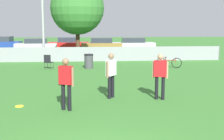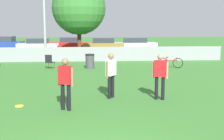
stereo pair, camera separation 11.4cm
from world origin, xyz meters
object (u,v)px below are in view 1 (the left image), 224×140
(parked_car_blue, at_px, (2,43))
(parked_car_silver, at_px, (36,45))
(player_defender_red, at_px, (160,73))
(parked_car_red, at_px, (69,44))
(parked_car_white, at_px, (133,44))
(parked_car_tan, at_px, (102,45))
(player_thrower_red, at_px, (66,80))
(frisbee_disc, at_px, (19,106))
(tree_near_pole, at_px, (77,8))
(trash_bin, at_px, (89,61))
(folding_chair_sideline, at_px, (48,61))
(bicycle_sideline, at_px, (169,63))
(player_receiver_white, at_px, (111,72))

(parked_car_blue, bearing_deg, parked_car_silver, -23.01)
(player_defender_red, height_order, parked_car_red, player_defender_red)
(parked_car_white, bearing_deg, parked_car_red, 173.03)
(parked_car_white, bearing_deg, parked_car_blue, 172.42)
(parked_car_red, distance_m, parked_car_tan, 3.64)
(parked_car_silver, xyz_separation_m, parked_car_white, (10.13, -0.11, 0.01))
(parked_car_silver, bearing_deg, player_thrower_red, -82.57)
(player_thrower_red, height_order, parked_car_tan, player_thrower_red)
(frisbee_disc, height_order, parked_car_silver, parked_car_silver)
(parked_car_blue, distance_m, parked_car_red, 7.34)
(player_thrower_red, relative_size, parked_car_silver, 0.40)
(player_defender_red, relative_size, parked_car_white, 0.39)
(parked_car_silver, bearing_deg, parked_car_red, 11.44)
(tree_near_pole, distance_m, trash_bin, 6.52)
(tree_near_pole, height_order, player_thrower_red, tree_near_pole)
(parked_car_tan, bearing_deg, folding_chair_sideline, -104.51)
(frisbee_disc, xyz_separation_m, parked_car_tan, (4.08, 21.97, 0.65))
(tree_near_pole, distance_m, bicycle_sideline, 8.99)
(trash_bin, bearing_deg, folding_chair_sideline, -178.25)
(folding_chair_sideline, height_order, bicycle_sideline, folding_chair_sideline)
(player_defender_red, xyz_separation_m, player_receiver_white, (-1.83, 0.40, 0.00))
(bicycle_sideline, height_order, parked_car_silver, parked_car_silver)
(tree_near_pole, distance_m, folding_chair_sideline, 6.74)
(parked_car_red, xyz_separation_m, parked_car_white, (6.84, -0.99, -0.01))
(player_defender_red, bearing_deg, player_receiver_white, -170.34)
(bicycle_sideline, relative_size, parked_car_tan, 0.38)
(player_thrower_red, bearing_deg, player_defender_red, 50.74)
(folding_chair_sideline, bearing_deg, bicycle_sideline, -161.56)
(player_defender_red, relative_size, bicycle_sideline, 1.08)
(parked_car_blue, relative_size, parked_car_white, 0.90)
(parked_car_silver, bearing_deg, parked_car_tan, -4.25)
(player_thrower_red, xyz_separation_m, parked_car_silver, (-4.39, 22.66, -0.37))
(folding_chair_sideline, bearing_deg, parked_car_blue, -47.00)
(trash_bin, relative_size, parked_car_tan, 0.22)
(frisbee_disc, distance_m, bicycle_sideline, 11.84)
(parked_car_blue, distance_m, parked_car_white, 14.25)
(parked_car_blue, bearing_deg, player_receiver_white, -62.03)
(parked_car_red, bearing_deg, folding_chair_sideline, -95.09)
(parked_car_red, relative_size, parked_car_tan, 1.01)
(folding_chair_sideline, relative_size, trash_bin, 0.99)
(bicycle_sideline, bearing_deg, folding_chair_sideline, -167.82)
(tree_near_pole, bearing_deg, parked_car_tan, 72.71)
(frisbee_disc, bearing_deg, trash_bin, 74.41)
(player_defender_red, bearing_deg, parked_car_silver, 131.94)
(player_receiver_white, bearing_deg, frisbee_disc, 142.62)
(tree_near_pole, height_order, folding_chair_sideline, tree_near_pole)
(tree_near_pole, height_order, trash_bin, tree_near_pole)
(folding_chair_sideline, relative_size, parked_car_blue, 0.22)
(tree_near_pole, xyz_separation_m, player_receiver_white, (1.55, -13.48, -3.06))
(player_thrower_red, relative_size, parked_car_tan, 0.41)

